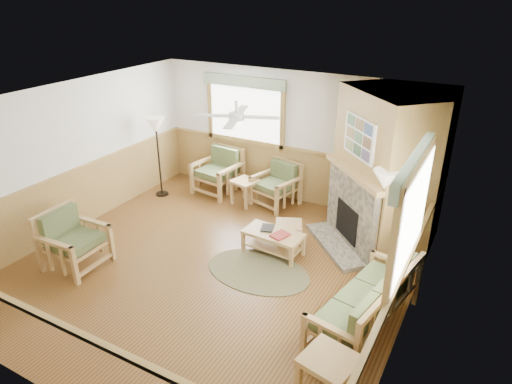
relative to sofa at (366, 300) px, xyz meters
The scene contains 24 objects.
floor 2.60m from the sofa, behind, with size 6.00×6.00×0.01m, color brown.
ceiling 3.42m from the sofa, behind, with size 6.00×6.00×0.01m, color white.
wall_back 4.21m from the sofa, 128.37° to the left, with size 6.00×0.02×2.70m, color white.
wall_front 3.88m from the sofa, 132.54° to the right, with size 6.00×0.02×2.70m, color white.
wall_left 5.63m from the sofa, behind, with size 0.02×6.00×2.70m, color white.
wall_right 1.04m from the sofa, 26.14° to the left, with size 0.02×6.00×2.70m, color white.
wainscot 2.56m from the sofa, behind, with size 6.00×6.00×1.10m, color olive, non-canonical shape.
fireplace 2.50m from the sofa, 102.42° to the left, with size 2.20×2.20×2.70m, color olive, non-canonical shape.
window_back 5.28m from the sofa, 138.93° to the left, with size 1.90×0.16×1.50m, color white, non-canonical shape.
window_right 2.14m from the sofa, ahead, with size 0.16×1.90×1.50m, color white, non-canonical shape.
ceiling_fan 3.21m from the sofa, 166.97° to the left, with size 1.24×1.24×0.36m, color white, non-canonical shape.
sofa is the anchor object (origin of this frame).
armchair_back_left 4.92m from the sofa, 146.47° to the left, with size 0.87×0.87×0.98m, color tan, non-canonical shape.
armchair_back_right 3.88m from the sofa, 134.39° to the left, with size 0.80×0.80×0.89m, color tan, non-canonical shape.
armchair_left 4.59m from the sofa, 169.77° to the right, with size 0.85×0.85×0.95m, color tan, non-canonical shape.
coffee_table 2.18m from the sofa, 150.77° to the left, with size 1.01×0.50×0.40m, color tan, non-canonical shape.
end_table_chairs 4.12m from the sofa, 142.76° to the left, with size 0.47×0.46×0.53m, color tan, non-canonical shape.
end_table_sofa 1.37m from the sofa, 90.00° to the right, with size 0.55×0.53×0.62m, color tan, non-canonical shape.
footstool 2.35m from the sofa, 140.56° to the left, with size 0.45×0.45×0.39m, color tan, non-canonical shape.
braided_rug 1.95m from the sofa, 166.33° to the left, with size 1.73×1.73×0.01m, color brown.
floor_lamp_left 5.50m from the sofa, 158.47° to the left, with size 0.40×0.40×1.74m, color black, non-canonical shape.
floor_lamp_right 1.46m from the sofa, 99.13° to the left, with size 0.40×0.40×1.75m, color black, non-canonical shape.
book_red 2.02m from the sofa, 149.93° to the left, with size 0.22×0.30×0.03m, color maroon.
book_dark 2.34m from the sofa, 151.07° to the left, with size 0.20×0.27×0.03m, color black.
Camera 1 is at (3.62, -5.15, 4.21)m, focal length 32.00 mm.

